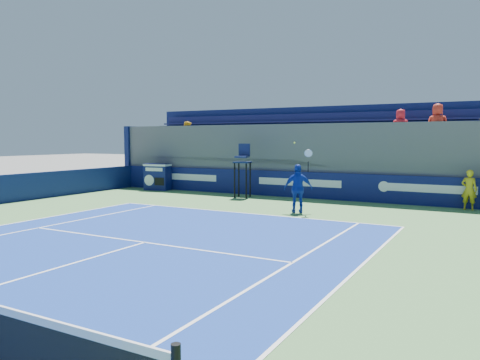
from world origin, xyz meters
The scene contains 6 objects.
ball_person centered at (7.01, 16.70, 0.78)m, with size 0.56×0.37×1.53m, color gold.
back_hoarding centered at (0.00, 17.10, 0.60)m, with size 20.40×0.21×1.20m.
match_clock centered at (-7.71, 16.49, 0.74)m, with size 1.41×0.91×1.40m.
umpire_chair centered at (-2.32, 15.95, 1.53)m, with size 0.80×0.80×2.48m.
tennis_player centered at (1.60, 12.97, 0.90)m, with size 1.12×0.85×2.57m.
stadium_seating centered at (0.01, 19.15, 1.84)m, with size 21.00×4.05×4.40m.
Camera 1 is at (7.91, -2.82, 2.68)m, focal length 35.00 mm.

